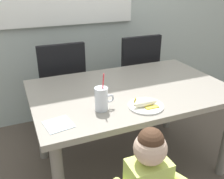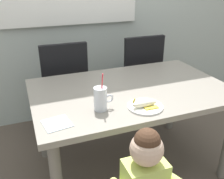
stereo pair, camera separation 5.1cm
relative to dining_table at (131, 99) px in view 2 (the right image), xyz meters
name	(u,v)px [view 2 (the right image)]	position (x,y,z in m)	size (l,w,h in m)	color
ground_plane	(129,165)	(0.00, 0.00, -0.64)	(24.00, 24.00, 0.00)	brown
dining_table	(131,99)	(0.00, 0.00, 0.00)	(1.47, 0.94, 0.73)	gray
dining_chair_left	(64,84)	(-0.38, 0.71, -0.09)	(0.44, 0.45, 0.96)	black
dining_chair_right	(138,73)	(0.42, 0.71, -0.09)	(0.44, 0.45, 0.96)	black
milk_cup	(101,100)	(-0.32, -0.23, 0.16)	(0.13, 0.08, 0.25)	silver
snack_plate	(145,106)	(-0.05, -0.31, 0.10)	(0.23, 0.23, 0.01)	white
peeled_banana	(145,104)	(-0.05, -0.32, 0.12)	(0.17, 0.11, 0.07)	#F4EAC6
paper_napkin	(57,123)	(-0.61, -0.30, 0.09)	(0.15, 0.15, 0.00)	silver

